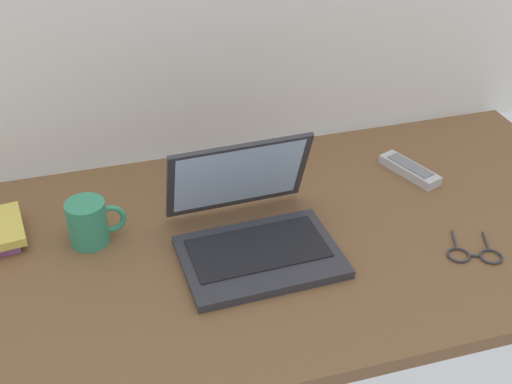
% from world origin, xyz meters
% --- Properties ---
extents(desk, '(1.60, 0.76, 0.03)m').
position_xyz_m(desk, '(0.00, 0.00, 0.01)').
color(desk, brown).
rests_on(desk, ground).
extents(laptop, '(0.32, 0.31, 0.21)m').
position_xyz_m(laptop, '(-0.02, -0.01, 0.07)').
color(laptop, '#2D2D33').
rests_on(laptop, desk).
extents(coffee_mug, '(0.12, 0.08, 0.10)m').
position_xyz_m(coffee_mug, '(-0.34, 0.09, 0.08)').
color(coffee_mug, '#338C66').
rests_on(coffee_mug, desk).
extents(remote_control_near, '(0.10, 0.17, 0.02)m').
position_xyz_m(remote_control_near, '(0.41, 0.14, 0.04)').
color(remote_control_near, '#B7B7B7').
rests_on(remote_control_near, desk).
extents(eyeglasses, '(0.12, 0.13, 0.01)m').
position_xyz_m(eyeglasses, '(0.40, -0.17, 0.03)').
color(eyeglasses, '#333338').
rests_on(eyeglasses, desk).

